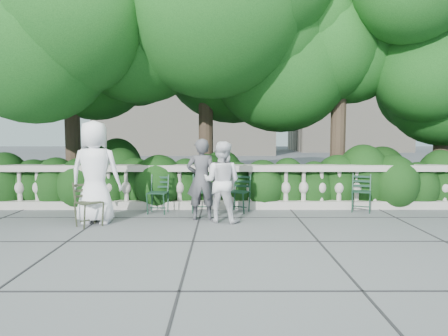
{
  "coord_description": "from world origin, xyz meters",
  "views": [
    {
      "loc": [
        -0.02,
        -7.2,
        1.72
      ],
      "look_at": [
        0.0,
        1.0,
        1.0
      ],
      "focal_mm": 32.0,
      "sensor_mm": 36.0,
      "label": 1
    }
  ],
  "objects_px": {
    "chair_c": "(201,213)",
    "person_woman_grey": "(201,179)",
    "chair_b": "(156,215)",
    "chair_f": "(361,213)",
    "person_businessman": "(95,172)",
    "chair_e": "(236,213)",
    "person_casual_man": "(222,182)",
    "chair_weathered": "(93,228)"
  },
  "relations": [
    {
      "from": "chair_c",
      "to": "person_woman_grey",
      "type": "height_order",
      "value": "person_woman_grey"
    },
    {
      "from": "chair_b",
      "to": "chair_f",
      "type": "bearing_deg",
      "value": 8.78
    },
    {
      "from": "person_businessman",
      "to": "chair_b",
      "type": "bearing_deg",
      "value": -140.63
    },
    {
      "from": "chair_e",
      "to": "person_casual_man",
      "type": "bearing_deg",
      "value": -85.48
    },
    {
      "from": "chair_f",
      "to": "chair_weathered",
      "type": "height_order",
      "value": "same"
    },
    {
      "from": "chair_c",
      "to": "chair_weathered",
      "type": "bearing_deg",
      "value": -145.76
    },
    {
      "from": "chair_b",
      "to": "chair_f",
      "type": "xyz_separation_m",
      "value": [
        4.38,
        0.16,
        0.0
      ]
    },
    {
      "from": "chair_e",
      "to": "person_businessman",
      "type": "relative_size",
      "value": 0.43
    },
    {
      "from": "chair_e",
      "to": "chair_f",
      "type": "height_order",
      "value": "same"
    },
    {
      "from": "chair_c",
      "to": "chair_f",
      "type": "distance_m",
      "value": 3.44
    },
    {
      "from": "chair_e",
      "to": "person_woman_grey",
      "type": "xyz_separation_m",
      "value": [
        -0.71,
        -0.61,
        0.81
      ]
    },
    {
      "from": "person_businessman",
      "to": "person_woman_grey",
      "type": "height_order",
      "value": "person_businessman"
    },
    {
      "from": "chair_c",
      "to": "chair_weathered",
      "type": "height_order",
      "value": "same"
    },
    {
      "from": "chair_c",
      "to": "person_businessman",
      "type": "xyz_separation_m",
      "value": [
        -1.96,
        -0.88,
        0.98
      ]
    },
    {
      "from": "chair_weathered",
      "to": "person_businessman",
      "type": "relative_size",
      "value": 0.43
    },
    {
      "from": "chair_weathered",
      "to": "chair_b",
      "type": "bearing_deg",
      "value": 4.63
    },
    {
      "from": "person_businessman",
      "to": "person_woman_grey",
      "type": "distance_m",
      "value": 2.03
    },
    {
      "from": "chair_weathered",
      "to": "person_woman_grey",
      "type": "xyz_separation_m",
      "value": [
        1.94,
        0.69,
        0.81
      ]
    },
    {
      "from": "chair_f",
      "to": "person_casual_man",
      "type": "bearing_deg",
      "value": -145.49
    },
    {
      "from": "chair_b",
      "to": "chair_weathered",
      "type": "bearing_deg",
      "value": -122.68
    },
    {
      "from": "chair_e",
      "to": "chair_weathered",
      "type": "distance_m",
      "value": 2.95
    },
    {
      "from": "chair_e",
      "to": "person_casual_man",
      "type": "xyz_separation_m",
      "value": [
        -0.31,
        -0.8,
        0.78
      ]
    },
    {
      "from": "chair_c",
      "to": "chair_e",
      "type": "relative_size",
      "value": 1.0
    },
    {
      "from": "chair_f",
      "to": "person_casual_man",
      "type": "xyz_separation_m",
      "value": [
        -2.99,
        -0.81,
        0.78
      ]
    },
    {
      "from": "chair_b",
      "to": "person_businessman",
      "type": "distance_m",
      "value": 1.6
    },
    {
      "from": "chair_e",
      "to": "person_casual_man",
      "type": "distance_m",
      "value": 1.16
    },
    {
      "from": "chair_weathered",
      "to": "person_woman_grey",
      "type": "height_order",
      "value": "person_woman_grey"
    },
    {
      "from": "chair_c",
      "to": "person_casual_man",
      "type": "xyz_separation_m",
      "value": [
        0.45,
        -0.78,
        0.78
      ]
    },
    {
      "from": "chair_b",
      "to": "person_casual_man",
      "type": "xyz_separation_m",
      "value": [
        1.39,
        -0.65,
        0.78
      ]
    },
    {
      "from": "chair_e",
      "to": "chair_f",
      "type": "bearing_deg",
      "value": 26.0
    },
    {
      "from": "chair_c",
      "to": "chair_e",
      "type": "xyz_separation_m",
      "value": [
        0.76,
        0.02,
        0.0
      ]
    },
    {
      "from": "person_woman_grey",
      "to": "chair_weathered",
      "type": "bearing_deg",
      "value": 17.56
    },
    {
      "from": "chair_b",
      "to": "person_casual_man",
      "type": "height_order",
      "value": "person_casual_man"
    },
    {
      "from": "chair_b",
      "to": "person_woman_grey",
      "type": "distance_m",
      "value": 1.36
    },
    {
      "from": "chair_b",
      "to": "chair_weathered",
      "type": "xyz_separation_m",
      "value": [
        -0.95,
        -1.16,
        0.0
      ]
    },
    {
      "from": "chair_weathered",
      "to": "chair_e",
      "type": "bearing_deg",
      "value": -19.83
    },
    {
      "from": "chair_f",
      "to": "person_businessman",
      "type": "height_order",
      "value": "person_businessman"
    },
    {
      "from": "chair_e",
      "to": "chair_c",
      "type": "bearing_deg",
      "value": -153.03
    },
    {
      "from": "chair_c",
      "to": "person_woman_grey",
      "type": "distance_m",
      "value": 1.0
    },
    {
      "from": "chair_c",
      "to": "person_casual_man",
      "type": "relative_size",
      "value": 0.54
    },
    {
      "from": "chair_b",
      "to": "chair_e",
      "type": "relative_size",
      "value": 1.0
    },
    {
      "from": "chair_weathered",
      "to": "person_businessman",
      "type": "distance_m",
      "value": 1.06
    }
  ]
}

